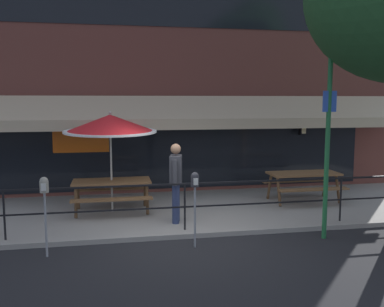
# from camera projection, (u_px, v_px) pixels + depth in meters

# --- Properties ---
(ground_plane) EXTENTS (120.00, 120.00, 0.00)m
(ground_plane) POSITION_uv_depth(u_px,v_px,m) (187.00, 239.00, 8.45)
(ground_plane) COLOR black
(patio_deck) EXTENTS (15.00, 4.00, 0.10)m
(patio_deck) POSITION_uv_depth(u_px,v_px,m) (173.00, 211.00, 10.40)
(patio_deck) COLOR gray
(patio_deck) RESTS_ON ground
(restaurant_building) EXTENTS (15.00, 1.60, 7.76)m
(restaurant_building) POSITION_uv_depth(u_px,v_px,m) (161.00, 60.00, 12.09)
(restaurant_building) COLOR brown
(restaurant_building) RESTS_ON ground
(patio_railing) EXTENTS (13.84, 0.04, 0.97)m
(patio_railing) POSITION_uv_depth(u_px,v_px,m) (185.00, 196.00, 8.65)
(patio_railing) COLOR black
(patio_railing) RESTS_ON patio_deck
(picnic_table_left) EXTENTS (1.80, 1.42, 0.76)m
(picnic_table_left) POSITION_uv_depth(u_px,v_px,m) (112.00, 187.00, 10.02)
(picnic_table_left) COLOR brown
(picnic_table_left) RESTS_ON patio_deck
(picnic_table_centre) EXTENTS (1.80, 1.42, 0.76)m
(picnic_table_centre) POSITION_uv_depth(u_px,v_px,m) (303.00, 179.00, 11.08)
(picnic_table_centre) COLOR brown
(picnic_table_centre) RESTS_ON patio_deck
(patio_umbrella_left) EXTENTS (2.14, 2.14, 2.38)m
(patio_umbrella_left) POSITION_uv_depth(u_px,v_px,m) (110.00, 124.00, 9.88)
(patio_umbrella_left) COLOR #B7B2A8
(patio_umbrella_left) RESTS_ON patio_deck
(pedestrian_walking) EXTENTS (0.33, 0.61, 1.71)m
(pedestrian_walking) POSITION_uv_depth(u_px,v_px,m) (176.00, 179.00, 9.16)
(pedestrian_walking) COLOR navy
(pedestrian_walking) RESTS_ON patio_deck
(parking_meter_near) EXTENTS (0.15, 0.16, 1.42)m
(parking_meter_near) POSITION_uv_depth(u_px,v_px,m) (44.00, 193.00, 7.36)
(parking_meter_near) COLOR gray
(parking_meter_near) RESTS_ON ground
(parking_meter_far) EXTENTS (0.15, 0.16, 1.42)m
(parking_meter_far) POSITION_uv_depth(u_px,v_px,m) (195.00, 187.00, 7.84)
(parking_meter_far) COLOR gray
(parking_meter_far) RESTS_ON ground
(street_sign_pole) EXTENTS (0.28, 0.09, 3.76)m
(street_sign_pole) POSITION_uv_depth(u_px,v_px,m) (328.00, 141.00, 8.27)
(street_sign_pole) COLOR #1E6033
(street_sign_pole) RESTS_ON ground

